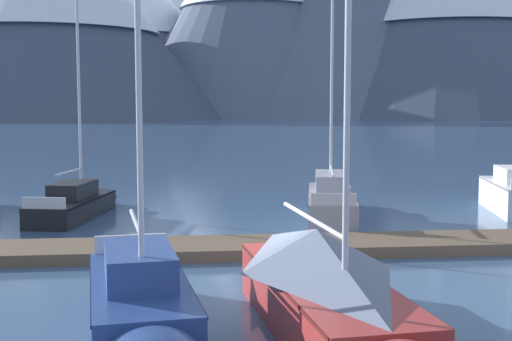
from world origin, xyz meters
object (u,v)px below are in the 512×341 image
(sailboat_mid_dock_port, at_px, (141,305))
(sailboat_far_berth, at_px, (331,200))
(sailboat_mid_dock_starboard, at_px, (326,289))
(sailboat_second_berth, at_px, (77,202))

(sailboat_mid_dock_port, xyz_separation_m, sailboat_far_berth, (5.46, 11.71, 0.06))
(sailboat_mid_dock_port, xyz_separation_m, sailboat_mid_dock_starboard, (3.11, -0.21, 0.27))
(sailboat_second_berth, distance_m, sailboat_mid_dock_port, 13.36)
(sailboat_mid_dock_port, distance_m, sailboat_mid_dock_starboard, 3.13)
(sailboat_second_berth, xyz_separation_m, sailboat_far_berth, (8.75, -1.24, 0.14))
(sailboat_far_berth, bearing_deg, sailboat_mid_dock_port, -115.01)
(sailboat_second_berth, bearing_deg, sailboat_mid_dock_port, -75.75)
(sailboat_mid_dock_port, bearing_deg, sailboat_mid_dock_starboard, -3.91)
(sailboat_second_berth, bearing_deg, sailboat_far_berth, -8.09)
(sailboat_mid_dock_starboard, xyz_separation_m, sailboat_far_berth, (2.35, 11.92, -0.22))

